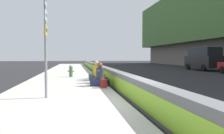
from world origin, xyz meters
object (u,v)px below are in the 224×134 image
fire_hydrant (71,70)px  seated_person_foreground (100,78)px  parked_car_fourth (204,58)px  seated_person_far (95,74)px  backpack (104,84)px  seated_person_middle (99,77)px  seated_person_rear (97,74)px  route_sign_post (46,36)px

fire_hydrant → seated_person_foreground: 5.51m
fire_hydrant → seated_person_foreground: seated_person_foreground is taller
fire_hydrant → parked_car_fourth: bearing=-61.3°
fire_hydrant → parked_car_fourth: size_ratio=0.17×
fire_hydrant → parked_car_fourth: parked_car_fourth is taller
seated_person_far → backpack: bearing=-179.8°
seated_person_middle → seated_person_far: seated_person_middle is taller
fire_hydrant → seated_person_far: 2.31m
seated_person_rear → seated_person_far: bearing=0.8°
seated_person_foreground → seated_person_middle: (1.21, -0.06, -0.01)m
parked_car_fourth → backpack: bearing=137.2°
backpack → seated_person_rear: bearing=0.0°
seated_person_foreground → backpack: (-0.79, -0.07, -0.16)m
seated_person_middle → seated_person_far: bearing=0.0°
seated_person_far → backpack: size_ratio=2.62×
fire_hydrant → seated_person_far: bearing=-138.7°
route_sign_post → backpack: 3.73m
seated_person_foreground → seated_person_rear: 2.58m
seated_person_middle → backpack: (-2.00, -0.01, -0.15)m
seated_person_rear → fire_hydrant: bearing=29.4°
seated_person_foreground → seated_person_far: bearing=-0.9°
seated_person_middle → seated_person_rear: size_ratio=0.95×
fire_hydrant → backpack: 6.29m
route_sign_post → backpack: route_sign_post is taller
route_sign_post → fire_hydrant: bearing=-4.9°
seated_person_far → parked_car_fourth: (9.74, -13.09, 0.89)m
parked_car_fourth → fire_hydrant: bearing=118.7°
fire_hydrant → seated_person_middle: bearing=-159.6°
seated_person_middle → seated_person_rear: bearing=-0.5°
fire_hydrant → seated_person_middle: size_ratio=0.80×
route_sign_post → fire_hydrant: (8.39, -0.71, -1.65)m
route_sign_post → seated_person_middle: bearing=-27.5°
seated_person_foreground → seated_person_far: 3.58m
seated_person_foreground → seated_person_far: size_ratio=1.07×
seated_person_foreground → seated_person_middle: seated_person_foreground is taller
seated_person_foreground → seated_person_rear: (2.58, -0.07, 0.01)m
seated_person_far → backpack: seated_person_far is taller
backpack → parked_car_fourth: size_ratio=0.08×
route_sign_post → fire_hydrant: route_sign_post is taller
route_sign_post → parked_car_fourth: route_sign_post is taller
seated_person_far → fire_hydrant: bearing=41.3°
backpack → route_sign_post: bearing=135.6°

